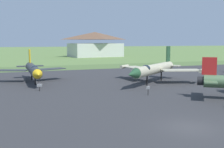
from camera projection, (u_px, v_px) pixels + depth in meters
name	position (u px, v px, depth m)	size (l,w,h in m)	color
ground_plane	(189.00, 128.00, 20.12)	(600.00, 600.00, 0.00)	#607F42
asphalt_apron	(113.00, 91.00, 35.00)	(98.97, 53.25, 0.05)	#333335
grass_verge_strip	(65.00, 68.00, 65.39)	(158.97, 12.00, 0.06)	#516D39
jet_fighter_front_left	(33.00, 69.00, 41.64)	(10.45, 14.15, 4.91)	#33383D
info_placard_front_left	(39.00, 87.00, 34.65)	(0.64, 0.24, 0.97)	black
jet_fighter_front_right	(154.00, 69.00, 41.08)	(14.16, 13.46, 5.44)	#B7B293
info_placard_front_right	(148.00, 90.00, 31.97)	(0.47, 0.25, 1.13)	black
visitor_building	(95.00, 44.00, 112.76)	(21.95, 16.02, 9.98)	beige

